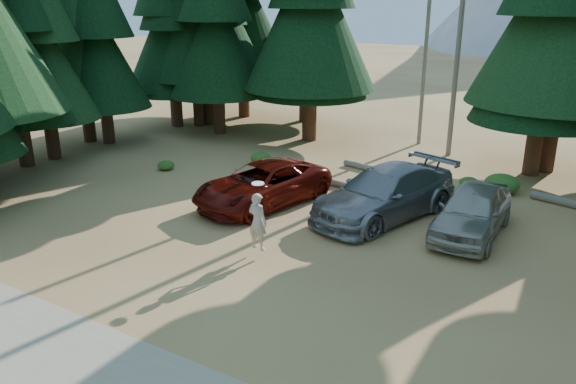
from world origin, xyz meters
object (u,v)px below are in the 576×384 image
Objects in this scene: log_left at (325,181)px; log_mid at (374,170)px; silver_minivan_right at (472,211)px; red_pickup at (262,184)px; frisbee_player at (258,221)px; silver_minivan_center at (385,193)px.

log_mid is (1.11, 2.55, -0.00)m from log_left.
silver_minivan_right reaches higher than log_left.
red_pickup is 7.43m from silver_minivan_right.
log_left is (-6.46, 2.20, -0.67)m from silver_minivan_right.
red_pickup is 1.69× the size of log_mid.
red_pickup is 1.18× the size of silver_minivan_right.
log_left is at bearing 87.90° from red_pickup.
frisbee_player reaches higher than log_left.
silver_minivan_right is at bearing -28.85° from log_mid.
log_mid is (-0.35, 9.66, -0.96)m from frisbee_player.
log_mid is at bearing 75.32° from log_left.
silver_minivan_center reaches higher than silver_minivan_right.
silver_minivan_right is 7.19m from log_mid.
frisbee_player is 0.63× the size of log_mid.
frisbee_player is 9.71m from log_mid.
silver_minivan_center is 5.28m from frisbee_player.
silver_minivan_center is 2.93× the size of frisbee_player.
red_pickup reaches higher than log_left.
silver_minivan_right is 2.30× the size of frisbee_player.
silver_minivan_center is 1.83× the size of log_mid.
log_left is (-3.47, 2.23, -0.73)m from silver_minivan_center.
silver_minivan_center is at bearing -50.97° from log_mid.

